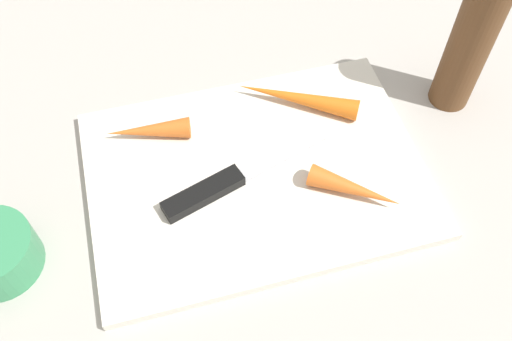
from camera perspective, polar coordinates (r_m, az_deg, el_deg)
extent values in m
plane|color=#ADA8A0|center=(0.61, 0.00, -0.64)|extent=(1.40, 1.40, 0.00)
cube|color=silver|center=(0.61, 0.00, -0.32)|extent=(0.36, 0.26, 0.01)
cube|color=#B7B7BC|center=(0.62, 2.72, 1.64)|extent=(0.11, 0.05, 0.00)
cube|color=black|center=(0.58, -5.38, -2.34)|extent=(0.09, 0.05, 0.01)
cone|color=orange|center=(0.63, -10.91, 4.02)|extent=(0.10, 0.04, 0.02)
cone|color=orange|center=(0.59, 10.01, -1.88)|extent=(0.09, 0.08, 0.02)
cone|color=orange|center=(0.66, 4.20, 7.38)|extent=(0.14, 0.09, 0.02)
cylinder|color=brown|center=(0.67, 20.89, 11.79)|extent=(0.05, 0.05, 0.17)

